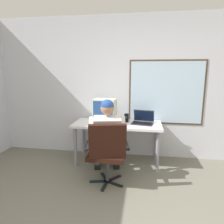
% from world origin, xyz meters
% --- Properties ---
extents(wall_rear, '(5.32, 0.08, 2.61)m').
position_xyz_m(wall_rear, '(0.03, 2.26, 1.30)').
color(wall_rear, silver).
rests_on(wall_rear, ground).
extents(desk, '(1.53, 0.64, 0.72)m').
position_xyz_m(desk, '(-0.24, 1.88, 0.63)').
color(desk, gray).
rests_on(desk, ground).
extents(office_chair, '(0.67, 0.59, 0.95)m').
position_xyz_m(office_chair, '(-0.27, 1.07, 0.55)').
color(office_chair, black).
rests_on(office_chair, ground).
extents(person_seated, '(0.59, 0.80, 1.23)m').
position_xyz_m(person_seated, '(-0.32, 1.32, 0.65)').
color(person_seated, '#445354').
rests_on(person_seated, ground).
extents(crt_monitor, '(0.41, 0.30, 0.41)m').
position_xyz_m(crt_monitor, '(-0.47, 1.92, 0.95)').
color(crt_monitor, beige).
rests_on(crt_monitor, desk).
extents(laptop, '(0.40, 0.35, 0.22)m').
position_xyz_m(laptop, '(0.20, 1.95, 0.78)').
color(laptop, '#27262B').
rests_on(laptop, desk).
extents(wine_glass, '(0.08, 0.08, 0.15)m').
position_xyz_m(wine_glass, '(-0.18, 1.75, 0.83)').
color(wine_glass, silver).
rests_on(wine_glass, desk).
extents(desk_speaker, '(0.07, 0.08, 0.15)m').
position_xyz_m(desk_speaker, '(-0.09, 1.99, 0.80)').
color(desk_speaker, black).
rests_on(desk_speaker, desk).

